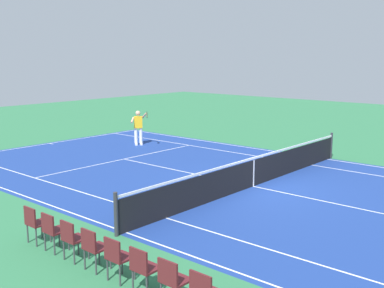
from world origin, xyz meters
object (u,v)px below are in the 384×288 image
Objects in this scene: spectator_chair_7 at (35,222)px; tennis_player_near at (138,126)px; spectator_chair_1 at (173,279)px; spectator_chair_6 at (53,229)px; spectator_chair_4 at (94,246)px; spectator_chair_5 at (72,237)px; spectator_chair_3 at (117,256)px; tennis_ball at (162,213)px; spectator_chair_2 at (143,266)px; tennis_net at (253,172)px.

tennis_player_near is at bearing -53.73° from spectator_chair_7.
spectator_chair_6 is (3.56, 0.00, 0.00)m from spectator_chair_1.
spectator_chair_5 is at bearing 0.00° from spectator_chair_4.
spectator_chair_6 is at bearing 0.00° from spectator_chair_3.
spectator_chair_3 is 1.00× the size of spectator_chair_7.
spectator_chair_3 is (1.42, 0.00, 0.00)m from spectator_chair_1.
spectator_chair_1 is 2.85m from spectator_chair_5.
spectator_chair_7 is (0.71, 0.00, 0.00)m from spectator_chair_6.
spectator_chair_6 is at bearing 0.00° from spectator_chair_1.
spectator_chair_1 is at bearing 136.49° from tennis_ball.
spectator_chair_5 is at bearing 180.00° from spectator_chair_6.
spectator_chair_6 and spectator_chair_7 have the same top height.
spectator_chair_3 is at bearing 180.00° from spectator_chair_5.
spectator_chair_7 is at bearing 0.00° from spectator_chair_4.
tennis_ball is 3.67m from spectator_chair_4.
spectator_chair_5 is 0.71m from spectator_chair_6.
spectator_chair_3 is at bearing 180.00° from spectator_chair_6.
spectator_chair_2 is (-2.82, 3.36, 0.49)m from tennis_ball.
tennis_net is at bearing -94.44° from tennis_ball.
spectator_chair_7 is at bearing 0.00° from spectator_chair_5.
spectator_chair_7 is at bearing 0.00° from spectator_chair_1.
spectator_chair_1 is at bearing 180.00° from spectator_chair_6.
spectator_chair_2 is (0.71, 0.00, 0.00)m from spectator_chair_1.
tennis_player_near reaches higher than spectator_chair_5.
tennis_net is 13.30× the size of spectator_chair_4.
spectator_chair_1 is at bearing 139.36° from tennis_player_near.
tennis_net is 7.71m from spectator_chair_2.
spectator_chair_1 is at bearing 180.00° from spectator_chair_2.
spectator_chair_7 is at bearing 0.00° from spectator_chair_3.
spectator_chair_3 and spectator_chair_6 have the same top height.
tennis_player_near is 14.16m from spectator_chair_3.
spectator_chair_4 is 0.71m from spectator_chair_5.
tennis_player_near is 12.73m from spectator_chair_6.
spectator_chair_6 is at bearing 0.00° from spectator_chair_2.
spectator_chair_2 is 1.00× the size of spectator_chair_3.
spectator_chair_5 is at bearing 0.00° from spectator_chair_2.
spectator_chair_2 is at bearing 180.00° from spectator_chair_3.
spectator_chair_4 is 1.00× the size of spectator_chair_7.
tennis_player_near is 14.68m from spectator_chair_2.
spectator_chair_5 is (2.85, 0.00, 0.00)m from spectator_chair_1.
spectator_chair_5 is at bearing 101.58° from tennis_ball.
spectator_chair_6 is 1.00× the size of spectator_chair_7.
spectator_chair_1 is (-11.54, 9.91, -0.41)m from tennis_player_near.
spectator_chair_1 is at bearing 180.00° from spectator_chair_3.
spectator_chair_5 is 1.42m from spectator_chair_7.
spectator_chair_7 is (2.14, 0.00, 0.00)m from spectator_chair_4.
spectator_chair_1 is 1.00× the size of spectator_chair_4.
spectator_chair_6 is at bearing 0.00° from spectator_chair_4.
spectator_chair_1 is 1.00× the size of spectator_chair_6.
tennis_net is 13.30× the size of spectator_chair_7.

